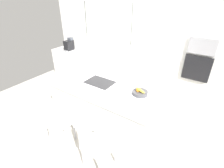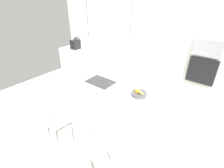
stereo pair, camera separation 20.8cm
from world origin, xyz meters
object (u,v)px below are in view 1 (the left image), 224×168
object	(u,v)px
oven	(197,68)
chair_middle	(96,145)
microwave	(203,46)
coffee_machine	(69,45)
chair_near	(56,122)
fruit_bowl	(140,92)

from	to	relation	value
oven	chair_middle	distance (m)	2.74
oven	microwave	bearing A→B (deg)	0.00
coffee_machine	chair_near	size ratio (longest dim) A/B	0.45
microwave	coffee_machine	bearing A→B (deg)	-175.43
microwave	chair_near	size ratio (longest dim) A/B	0.64
fruit_bowl	chair_middle	distance (m)	1.14
microwave	oven	bearing A→B (deg)	0.00
coffee_machine	oven	bearing A→B (deg)	4.57
coffee_machine	oven	distance (m)	3.73
fruit_bowl	chair_near	world-z (taller)	fruit_bowl
oven	chair_near	world-z (taller)	oven
coffee_machine	microwave	world-z (taller)	microwave
coffee_machine	microwave	distance (m)	3.76
chair_middle	oven	bearing A→B (deg)	72.09
fruit_bowl	chair_near	xyz separation A→B (m)	(-1.11, -1.01, -0.49)
fruit_bowl	oven	size ratio (longest dim) A/B	0.49
coffee_machine	chair_middle	xyz separation A→B (m)	(2.89, -2.26, -0.54)
coffee_machine	chair_near	distance (m)	3.05
fruit_bowl	chair_middle	size ratio (longest dim) A/B	0.31
coffee_machine	chair_near	xyz separation A→B (m)	(1.97, -2.26, -0.55)
coffee_machine	oven	world-z (taller)	oven
coffee_machine	microwave	size ratio (longest dim) A/B	0.70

